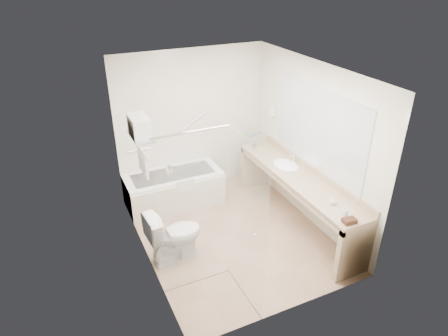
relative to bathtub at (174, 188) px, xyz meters
name	(u,v)px	position (x,y,z in m)	size (l,w,h in m)	color
floor	(232,234)	(0.50, -1.24, -0.28)	(3.20, 3.20, 0.00)	tan
ceiling	(234,71)	(0.50, -1.24, 2.22)	(2.60, 3.20, 0.10)	white
wall_back	(192,123)	(0.50, 0.36, 0.97)	(2.60, 0.10, 2.50)	silver
wall_front	(300,223)	(0.50, -2.84, 0.97)	(2.60, 0.10, 2.50)	silver
wall_left	(141,181)	(-0.80, -1.24, 0.97)	(0.10, 3.20, 2.50)	silver
wall_right	(311,145)	(1.80, -1.24, 0.97)	(0.10, 3.20, 2.50)	silver
bathtub	(174,188)	(0.00, 0.00, 0.00)	(1.60, 0.73, 0.59)	white
grab_bar_short	(139,150)	(-0.45, 0.32, 0.67)	(0.03, 0.03, 0.40)	silver
grab_bar_long	(190,124)	(0.45, 0.32, 0.97)	(0.03, 0.03, 0.60)	silver
shower_enclosure	(219,218)	(-0.13, -2.16, 0.79)	(0.96, 0.91, 2.11)	silver
towel_shelf	(140,132)	(-0.67, -0.89, 1.48)	(0.24, 0.55, 0.81)	silver
vanity_counter	(298,188)	(1.52, -1.39, 0.36)	(0.55, 2.70, 0.95)	tan
sink	(286,166)	(1.55, -0.99, 0.54)	(0.40, 0.52, 0.14)	white
faucet	(294,158)	(1.70, -0.99, 0.65)	(0.03, 0.03, 0.14)	silver
mirror	(319,130)	(1.79, -1.39, 1.27)	(0.02, 2.00, 1.20)	silver
hairdryer_unit	(272,111)	(1.75, -0.19, 1.17)	(0.08, 0.10, 0.18)	silver
toilet	(174,235)	(-0.45, -1.37, 0.10)	(0.43, 0.77, 0.76)	white
amenity_basket	(349,221)	(1.41, -2.64, 0.60)	(0.17, 0.11, 0.06)	#402416
soap_bottle_a	(344,214)	(1.44, -2.51, 0.61)	(0.06, 0.14, 0.07)	silver
soap_bottle_b	(333,202)	(1.49, -2.22, 0.62)	(0.08, 0.11, 0.08)	silver
water_bottle_left	(260,139)	(1.57, -0.14, 0.68)	(0.07, 0.07, 0.22)	silver
water_bottle_mid	(252,141)	(1.40, -0.14, 0.66)	(0.06, 0.06, 0.20)	silver
water_bottle_right	(255,140)	(1.46, -0.14, 0.67)	(0.06, 0.06, 0.21)	silver
drinking_glass_near	(255,143)	(1.47, -0.14, 0.63)	(0.08, 0.08, 0.10)	silver
drinking_glass_far	(255,146)	(1.40, -0.24, 0.62)	(0.07, 0.07, 0.10)	silver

